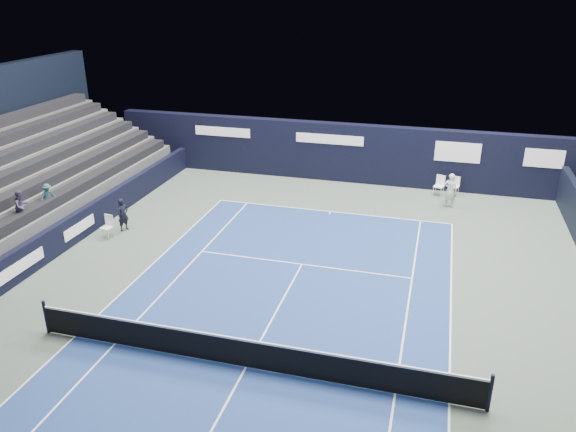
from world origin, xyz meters
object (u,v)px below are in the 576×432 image
tennis_player (450,190)px  folding_chair_back_a (440,184)px  folding_chair_back_b (455,184)px  tennis_net (245,352)px  line_judge_chair (108,224)px

tennis_player → folding_chair_back_a: bearing=108.2°
folding_chair_back_b → tennis_player: (-0.24, -1.74, 0.29)m
folding_chair_back_a → tennis_net: bearing=-88.9°
folding_chair_back_b → tennis_player: tennis_player is taller
folding_chair_back_a → tennis_player: 1.62m
folding_chair_back_b → tennis_net: size_ratio=0.07×
tennis_net → tennis_player: size_ratio=7.77×
tennis_net → tennis_player: 15.01m
tennis_player → folding_chair_back_b: bearing=82.2°
folding_chair_back_a → folding_chair_back_b: 0.77m
folding_chair_back_a → tennis_net: tennis_net is taller
tennis_net → line_judge_chair: bearing=141.6°
tennis_net → tennis_player: (5.30, 14.03, 0.32)m
folding_chair_back_a → line_judge_chair: bearing=-128.0°
folding_chair_back_b → line_judge_chair: bearing=-127.7°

